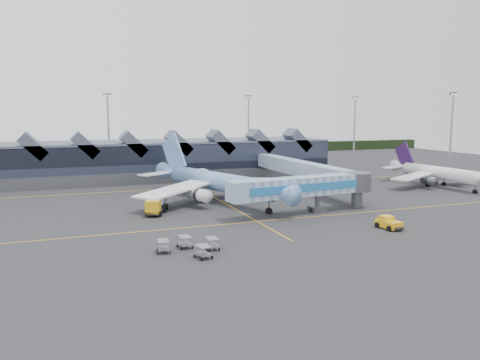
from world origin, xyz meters
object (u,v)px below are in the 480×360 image
object	(u,v)px
regional_jet	(436,173)
pushback_tug	(389,223)
main_airliner	(215,181)
fuel_truck	(157,203)
jet_bridge	(312,187)

from	to	relation	value
regional_jet	pushback_tug	size ratio (longest dim) A/B	6.81
regional_jet	pushback_tug	world-z (taller)	regional_jet
main_airliner	fuel_truck	distance (m)	14.16
regional_jet	jet_bridge	size ratio (longest dim) A/B	1.05
regional_jet	fuel_truck	bearing A→B (deg)	-176.92
fuel_truck	jet_bridge	bearing A→B (deg)	1.79
fuel_truck	regional_jet	bearing A→B (deg)	27.59
pushback_tug	fuel_truck	bearing A→B (deg)	135.25
main_airliner	fuel_truck	size ratio (longest dim) A/B	4.45
fuel_truck	pushback_tug	xyz separation A→B (m)	(29.46, -22.76, -0.89)
jet_bridge	fuel_truck	world-z (taller)	jet_bridge
fuel_truck	pushback_tug	world-z (taller)	fuel_truck
main_airliner	pushback_tug	size ratio (longest dim) A/B	9.25
jet_bridge	main_airliner	bearing A→B (deg)	121.13
fuel_truck	main_airliner	bearing A→B (deg)	50.06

